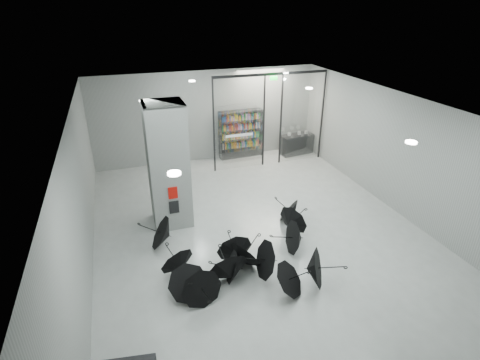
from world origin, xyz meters
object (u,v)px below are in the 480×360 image
object	(u,v)px
bookshelf	(241,134)
shop_counter	(296,144)
column	(168,166)
umbrella_cluster	(246,260)

from	to	relation	value
bookshelf	shop_counter	distance (m)	2.76
column	umbrella_cluster	bearing A→B (deg)	-65.04
umbrella_cluster	shop_counter	bearing A→B (deg)	55.32
bookshelf	umbrella_cluster	size ratio (longest dim) A/B	0.40
shop_counter	column	bearing A→B (deg)	-154.82
column	bookshelf	xyz separation A→B (m)	(3.98, 4.75, -0.90)
column	shop_counter	distance (m)	8.03
bookshelf	shop_counter	world-z (taller)	bookshelf
bookshelf	umbrella_cluster	bearing A→B (deg)	-110.01
shop_counter	bookshelf	bearing A→B (deg)	162.15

